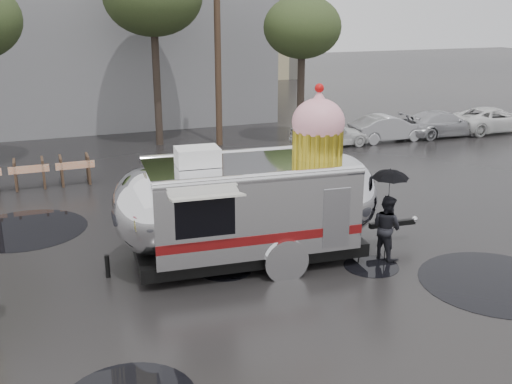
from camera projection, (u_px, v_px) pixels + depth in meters
name	position (u px, v px, depth m)	size (l,w,h in m)	color
ground	(298.00, 283.00, 13.57)	(120.00, 120.00, 0.00)	black
puddles	(236.00, 271.00, 14.20)	(13.43, 11.52, 0.01)	black
utility_pole	(218.00, 39.00, 25.52)	(1.60, 0.28, 9.00)	#473323
tree_right	(302.00, 28.00, 25.67)	(3.36, 3.36, 6.42)	#382D26
barricade_row	(29.00, 173.00, 20.44)	(4.30, 0.80, 1.00)	#473323
parked_cars	(421.00, 123.00, 28.03)	(13.20, 1.90, 1.50)	silver
airstream_trailer	(252.00, 201.00, 14.36)	(8.10, 3.24, 4.36)	silver
person_right	(387.00, 227.00, 14.70)	(0.78, 0.43, 1.62)	black
umbrella_black	(390.00, 184.00, 14.36)	(1.12, 1.12, 2.31)	black
tripod	(350.00, 220.00, 14.99)	(0.53, 0.61, 1.48)	black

